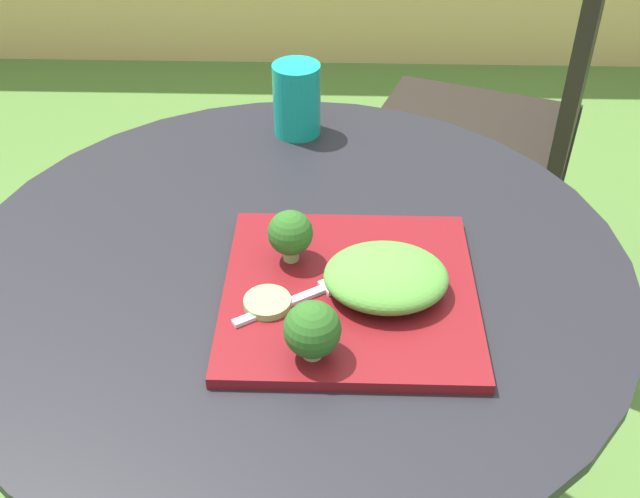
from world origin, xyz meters
TOP-DOWN VIEW (x-y plane):
  - patio_table at (0.00, 0.00)m, footprint 0.81×0.81m
  - patio_chair at (0.43, 0.76)m, footprint 0.56×0.56m
  - salad_plate at (0.07, -0.07)m, footprint 0.28×0.28m
  - drinking_glass at (-0.01, 0.30)m, footprint 0.07×0.07m
  - fork at (0.02, -0.09)m, footprint 0.14×0.10m
  - lettuce_mound at (0.11, -0.08)m, footprint 0.14×0.12m
  - broccoli_floret_0 at (0.00, -0.02)m, footprint 0.05×0.05m
  - broccoli_floret_1 at (0.03, -0.18)m, footprint 0.06×0.06m
  - cucumber_slice_0 at (-0.02, -0.10)m, footprint 0.05×0.05m

SIDE VIEW (x-z plane):
  - patio_table at x=0.00m, z-range 0.07..0.78m
  - patio_chair at x=0.43m, z-range 0.08..0.98m
  - salad_plate at x=0.07m, z-range 0.71..0.73m
  - fork at x=0.02m, z-range 0.73..0.73m
  - cucumber_slice_0 at x=-0.02m, z-range 0.73..0.74m
  - lettuce_mound at x=0.11m, z-range 0.73..0.77m
  - drinking_glass at x=-0.01m, z-range 0.71..0.82m
  - broccoli_floret_1 at x=0.03m, z-range 0.73..0.79m
  - broccoli_floret_0 at x=0.00m, z-range 0.73..0.80m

